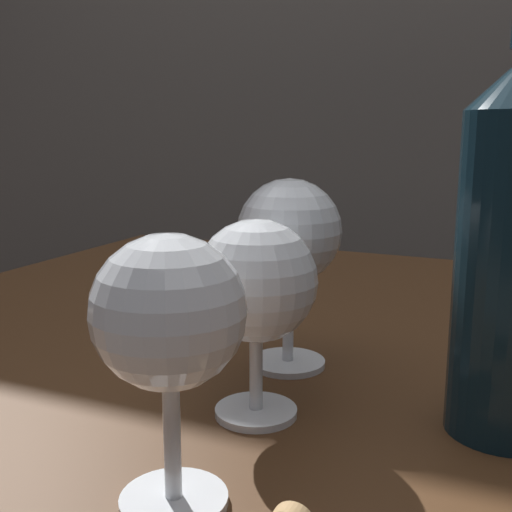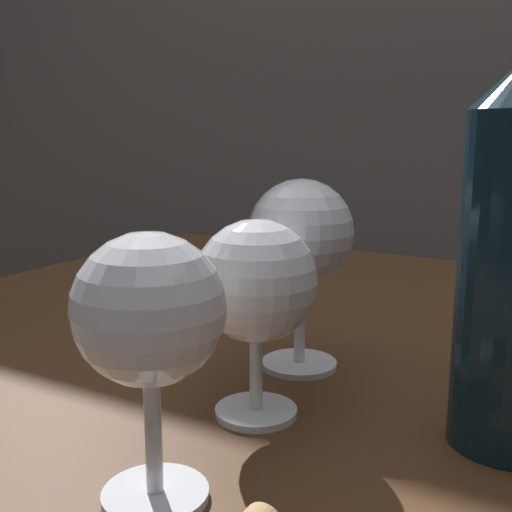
{
  "view_description": "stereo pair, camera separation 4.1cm",
  "coord_description": "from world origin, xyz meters",
  "views": [
    {
      "loc": [
        0.09,
        -0.55,
        0.96
      ],
      "look_at": [
        -0.07,
        -0.18,
        0.88
      ],
      "focal_mm": 44.3,
      "sensor_mm": 36.0,
      "label": 1
    },
    {
      "loc": [
        0.13,
        -0.53,
        0.96
      ],
      "look_at": [
        -0.07,
        -0.18,
        0.88
      ],
      "focal_mm": 44.3,
      "sensor_mm": 36.0,
      "label": 2
    }
  ],
  "objects": [
    {
      "name": "dining_table",
      "position": [
        0.0,
        0.0,
        0.66
      ],
      "size": [
        1.13,
        0.82,
        0.77
      ],
      "color": "#472B16",
      "rests_on": "ground_plane"
    },
    {
      "name": "wine_glass_merlot",
      "position": [
        -0.07,
        -0.3,
        0.87
      ],
      "size": [
        0.08,
        0.08,
        0.14
      ],
      "color": "white",
      "rests_on": "dining_table"
    },
    {
      "name": "wine_glass_port",
      "position": [
        -0.07,
        -0.18,
        0.86
      ],
      "size": [
        0.08,
        0.08,
        0.14
      ],
      "color": "white",
      "rests_on": "dining_table"
    },
    {
      "name": "wine_glass_rose",
      "position": [
        -0.09,
        -0.09,
        0.88
      ],
      "size": [
        0.08,
        0.08,
        0.15
      ],
      "color": "white",
      "rests_on": "dining_table"
    }
  ]
}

